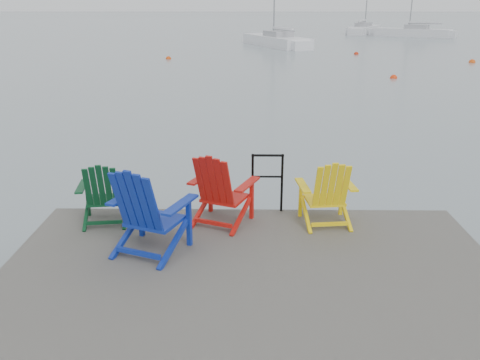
{
  "coord_description": "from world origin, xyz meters",
  "views": [
    {
      "loc": [
        -0.06,
        -4.7,
        3.51
      ],
      "look_at": [
        -0.16,
        2.86,
        0.85
      ],
      "focal_mm": 38.0,
      "sensor_mm": 36.0,
      "label": 1
    }
  ],
  "objects_px": {
    "sailboat_mid": "(364,30)",
    "buoy_b": "(168,59)",
    "handrail": "(267,177)",
    "chair_yellow": "(327,192)",
    "chair_red": "(220,188)",
    "chair_blue": "(147,210)",
    "buoy_d": "(356,54)",
    "sailboat_far": "(413,33)",
    "buoy_c": "(472,63)",
    "chair_green": "(104,192)",
    "buoy_a": "(394,78)",
    "sailboat_near": "(276,42)"
  },
  "relations": [
    {
      "from": "chair_green",
      "to": "buoy_a",
      "type": "distance_m",
      "value": 20.48
    },
    {
      "from": "chair_green",
      "to": "buoy_a",
      "type": "relative_size",
      "value": 2.65
    },
    {
      "from": "chair_green",
      "to": "sailboat_mid",
      "type": "xyz_separation_m",
      "value": [
        15.73,
        55.77,
        -0.61
      ]
    },
    {
      "from": "chair_yellow",
      "to": "chair_red",
      "type": "bearing_deg",
      "value": 173.77
    },
    {
      "from": "chair_red",
      "to": "buoy_a",
      "type": "xyz_separation_m",
      "value": [
        7.48,
        18.31,
        -1.04
      ]
    },
    {
      "from": "handrail",
      "to": "sailboat_mid",
      "type": "height_order",
      "value": "sailboat_mid"
    },
    {
      "from": "chair_green",
      "to": "chair_red",
      "type": "bearing_deg",
      "value": -7.83
    },
    {
      "from": "buoy_b",
      "to": "sailboat_far",
      "type": "bearing_deg",
      "value": 45.09
    },
    {
      "from": "chair_blue",
      "to": "buoy_a",
      "type": "xyz_separation_m",
      "value": [
        8.34,
        19.21,
        -1.09
      ]
    },
    {
      "from": "chair_yellow",
      "to": "buoy_b",
      "type": "height_order",
      "value": "chair_yellow"
    },
    {
      "from": "chair_blue",
      "to": "buoy_d",
      "type": "bearing_deg",
      "value": 95.84
    },
    {
      "from": "chair_yellow",
      "to": "sailboat_mid",
      "type": "xyz_separation_m",
      "value": [
        12.58,
        55.78,
        -0.64
      ]
    },
    {
      "from": "chair_blue",
      "to": "sailboat_mid",
      "type": "bearing_deg",
      "value": 97.08
    },
    {
      "from": "chair_blue",
      "to": "buoy_c",
      "type": "bearing_deg",
      "value": 81.96
    },
    {
      "from": "buoy_c",
      "to": "buoy_d",
      "type": "height_order",
      "value": "buoy_c"
    },
    {
      "from": "chair_blue",
      "to": "sailboat_far",
      "type": "distance_m",
      "value": 53.98
    },
    {
      "from": "chair_red",
      "to": "sailboat_mid",
      "type": "bearing_deg",
      "value": 98.55
    },
    {
      "from": "sailboat_near",
      "to": "buoy_b",
      "type": "distance_m",
      "value": 12.85
    },
    {
      "from": "chair_blue",
      "to": "buoy_b",
      "type": "bearing_deg",
      "value": 119.82
    },
    {
      "from": "sailboat_near",
      "to": "buoy_d",
      "type": "relative_size",
      "value": 35.03
    },
    {
      "from": "handrail",
      "to": "chair_yellow",
      "type": "relative_size",
      "value": 0.92
    },
    {
      "from": "sailboat_far",
      "to": "handrail",
      "type": "bearing_deg",
      "value": -167.3
    },
    {
      "from": "chair_red",
      "to": "buoy_b",
      "type": "xyz_separation_m",
      "value": [
        -4.75,
        26.89,
        -1.04
      ]
    },
    {
      "from": "buoy_a",
      "to": "buoy_c",
      "type": "relative_size",
      "value": 0.87
    },
    {
      "from": "chair_blue",
      "to": "sailboat_far",
      "type": "xyz_separation_m",
      "value": [
        18.82,
        50.59,
        -0.73
      ]
    },
    {
      "from": "sailboat_far",
      "to": "buoy_d",
      "type": "xyz_separation_m",
      "value": [
        -9.9,
        -19.5,
        -0.36
      ]
    },
    {
      "from": "handrail",
      "to": "chair_green",
      "type": "xyz_separation_m",
      "value": [
        -2.33,
        -0.47,
        -0.07
      ]
    },
    {
      "from": "handrail",
      "to": "sailboat_far",
      "type": "distance_m",
      "value": 52.16
    },
    {
      "from": "chair_blue",
      "to": "sailboat_mid",
      "type": "distance_m",
      "value": 58.62
    },
    {
      "from": "sailboat_far",
      "to": "buoy_c",
      "type": "bearing_deg",
      "value": -156.89
    },
    {
      "from": "buoy_b",
      "to": "buoy_c",
      "type": "height_order",
      "value": "buoy_c"
    },
    {
      "from": "handrail",
      "to": "buoy_a",
      "type": "height_order",
      "value": "handrail"
    },
    {
      "from": "buoy_d",
      "to": "sailboat_mid",
      "type": "bearing_deg",
      "value": 76.76
    },
    {
      "from": "chair_yellow",
      "to": "buoy_c",
      "type": "height_order",
      "value": "chair_yellow"
    },
    {
      "from": "sailboat_near",
      "to": "buoy_c",
      "type": "distance_m",
      "value": 16.66
    },
    {
      "from": "chair_red",
      "to": "chair_yellow",
      "type": "distance_m",
      "value": 1.51
    },
    {
      "from": "sailboat_near",
      "to": "sailboat_far",
      "type": "bearing_deg",
      "value": 16.4
    },
    {
      "from": "chair_red",
      "to": "buoy_d",
      "type": "relative_size",
      "value": 3.08
    },
    {
      "from": "buoy_b",
      "to": "buoy_c",
      "type": "bearing_deg",
      "value": -5.38
    },
    {
      "from": "sailboat_near",
      "to": "sailboat_far",
      "type": "xyz_separation_m",
      "value": [
        15.21,
        12.36,
        0.0
      ]
    },
    {
      "from": "chair_yellow",
      "to": "sailboat_near",
      "type": "xyz_separation_m",
      "value": [
        1.25,
        37.32,
        -0.64
      ]
    },
    {
      "from": "chair_yellow",
      "to": "buoy_b",
      "type": "xyz_separation_m",
      "value": [
        -6.25,
        26.89,
        -0.99
      ]
    },
    {
      "from": "sailboat_far",
      "to": "buoy_d",
      "type": "relative_size",
      "value": 31.24
    },
    {
      "from": "buoy_a",
      "to": "buoy_c",
      "type": "xyz_separation_m",
      "value": [
        6.62,
        6.81,
        0.0
      ]
    },
    {
      "from": "buoy_c",
      "to": "chair_blue",
      "type": "bearing_deg",
      "value": -119.89
    },
    {
      "from": "chair_blue",
      "to": "buoy_a",
      "type": "distance_m",
      "value": 20.97
    },
    {
      "from": "chair_green",
      "to": "chair_red",
      "type": "height_order",
      "value": "chair_red"
    },
    {
      "from": "chair_yellow",
      "to": "sailboat_near",
      "type": "height_order",
      "value": "sailboat_near"
    },
    {
      "from": "sailboat_mid",
      "to": "buoy_b",
      "type": "height_order",
      "value": "sailboat_mid"
    },
    {
      "from": "sailboat_mid",
      "to": "sailboat_far",
      "type": "xyz_separation_m",
      "value": [
        3.88,
        -6.1,
        0.0
      ]
    }
  ]
}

